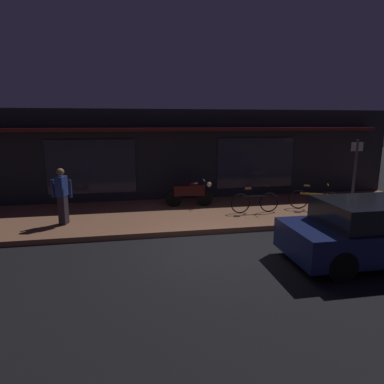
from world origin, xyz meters
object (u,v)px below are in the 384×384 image
at_px(bicycle_extra, 313,200).
at_px(sign_post, 355,170).
at_px(person_photographer, 62,195).
at_px(motorcycle, 190,193).
at_px(bicycle_parked, 255,202).
at_px(parked_car_near, 374,231).

xyz_separation_m(bicycle_extra, sign_post, (1.46, -0.03, 1.00)).
xyz_separation_m(bicycle_extra, person_photographer, (-8.15, -0.13, 0.52)).
xyz_separation_m(motorcycle, bicycle_parked, (1.96, -1.27, -0.14)).
distance_m(sign_post, parked_car_near, 4.56).
bearing_deg(parked_car_near, person_photographer, 152.82).
relative_size(motorcycle, sign_post, 0.71).
xyz_separation_m(person_photographer, parked_car_near, (7.34, -3.77, -0.32)).
relative_size(bicycle_parked, parked_car_near, 0.40).
bearing_deg(sign_post, bicycle_parked, 179.22).
height_order(motorcycle, sign_post, sign_post).
relative_size(bicycle_extra, sign_post, 0.61).
bearing_deg(motorcycle, sign_post, -13.37).
bearing_deg(person_photographer, bicycle_extra, 0.93).
height_order(motorcycle, bicycle_extra, motorcycle).
height_order(bicycle_parked, bicycle_extra, same).
xyz_separation_m(sign_post, parked_car_near, (-2.27, -3.88, -0.81)).
bearing_deg(motorcycle, person_photographer, -160.71).
bearing_deg(bicycle_parked, sign_post, -0.78).
bearing_deg(person_photographer, motorcycle, 19.29).
bearing_deg(person_photographer, bicycle_parked, 1.48).
bearing_deg(bicycle_extra, bicycle_parked, 179.38).
height_order(bicycle_parked, person_photographer, person_photographer).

